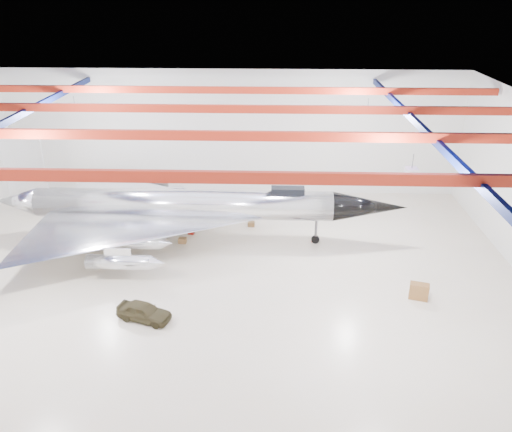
{
  "coord_description": "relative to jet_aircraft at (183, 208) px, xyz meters",
  "views": [
    {
      "loc": [
        3.66,
        -27.73,
        17.45
      ],
      "look_at": [
        2.6,
        2.0,
        3.56
      ],
      "focal_mm": 35.0,
      "sensor_mm": 36.0,
      "label": 1
    }
  ],
  "objects": [
    {
      "name": "ceiling_structure",
      "position": [
        2.79,
        -5.07,
        7.64
      ],
      "size": [
        39.5,
        29.5,
        1.08
      ],
      "color": "maroon",
      "rests_on": "ceiling"
    },
    {
      "name": "spares_box",
      "position": [
        2.08,
        4.13,
        -2.49
      ],
      "size": [
        0.56,
        0.56,
        0.38
      ],
      "primitive_type": "cylinder",
      "rotation": [
        0.0,
        0.0,
        0.41
      ],
      "color": "#59595B",
      "rests_on": "floor"
    },
    {
      "name": "floor",
      "position": [
        2.79,
        -5.07,
        -2.68
      ],
      "size": [
        40.0,
        40.0,
        0.0
      ],
      "primitive_type": "plane",
      "color": "beige",
      "rests_on": "ground"
    },
    {
      "name": "desk",
      "position": [
        15.43,
        -7.02,
        -2.16
      ],
      "size": [
        1.24,
        0.85,
        1.04
      ],
      "primitive_type": "cube",
      "rotation": [
        0.0,
        0.0,
        -0.28
      ],
      "color": "brown",
      "rests_on": "floor"
    },
    {
      "name": "jeep",
      "position": [
        -0.75,
        -9.69,
        -2.14
      ],
      "size": [
        3.41,
        2.16,
        1.08
      ],
      "primitive_type": "imported",
      "rotation": [
        0.0,
        0.0,
        1.27
      ],
      "color": "#39321C",
      "rests_on": "floor"
    },
    {
      "name": "wall_back",
      "position": [
        2.79,
        9.93,
        2.82
      ],
      "size": [
        40.0,
        0.0,
        40.0
      ],
      "primitive_type": "plane",
      "rotation": [
        1.57,
        0.0,
        0.0
      ],
      "color": "silver",
      "rests_on": "floor"
    },
    {
      "name": "jet_aircraft",
      "position": [
        0.0,
        0.0,
        0.0
      ],
      "size": [
        29.95,
        17.18,
        8.18
      ],
      "rotation": [
        0.0,
        0.0,
        -0.0
      ],
      "color": "silver",
      "rests_on": "floor"
    },
    {
      "name": "oil_barrel",
      "position": [
        0.28,
        1.36,
        -2.51
      ],
      "size": [
        0.5,
        0.4,
        0.34
      ],
      "primitive_type": "cube",
      "rotation": [
        0.0,
        0.0,
        -0.03
      ],
      "color": "olive",
      "rests_on": "floor"
    },
    {
      "name": "ceiling",
      "position": [
        2.79,
        -5.07,
        8.32
      ],
      "size": [
        40.0,
        40.0,
        0.0
      ],
      "primitive_type": "plane",
      "rotation": [
        3.14,
        0.0,
        0.0
      ],
      "color": "#0A0F38",
      "rests_on": "wall_back"
    },
    {
      "name": "crate_ply",
      "position": [
        -0.16,
        -0.34,
        -2.48
      ],
      "size": [
        0.6,
        0.49,
        0.4
      ],
      "primitive_type": "cube",
      "rotation": [
        0.0,
        0.0,
        -0.07
      ],
      "color": "olive",
      "rests_on": "floor"
    },
    {
      "name": "tool_chest",
      "position": [
        9.59,
        0.15,
        -2.52
      ],
      "size": [
        0.47,
        0.47,
        0.33
      ],
      "primitive_type": "cylinder",
      "rotation": [
        0.0,
        0.0,
        0.33
      ],
      "color": "maroon",
      "rests_on": "floor"
    },
    {
      "name": "crate_small",
      "position": [
        -6.13,
        0.28,
        -2.54
      ],
      "size": [
        0.43,
        0.35,
        0.29
      ],
      "primitive_type": "cube",
      "rotation": [
        0.0,
        0.0,
        -0.06
      ],
      "color": "#59595B",
      "rests_on": "floor"
    },
    {
      "name": "parts_bin",
      "position": [
        4.81,
        2.62,
        -2.5
      ],
      "size": [
        0.55,
        0.45,
        0.37
      ],
      "primitive_type": "cube",
      "rotation": [
        0.0,
        0.0,
        -0.04
      ],
      "color": "olive",
      "rests_on": "floor"
    },
    {
      "name": "toolbox_red",
      "position": [
        0.26,
        1.12,
        -2.53
      ],
      "size": [
        0.49,
        0.41,
        0.31
      ],
      "primitive_type": "cube",
      "rotation": [
        0.0,
        0.0,
        -0.13
      ],
      "color": "maroon",
      "rests_on": "floor"
    }
  ]
}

